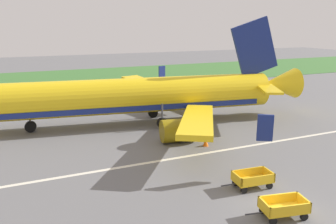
{
  "coord_description": "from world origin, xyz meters",
  "views": [
    {
      "loc": [
        -13.04,
        -13.74,
        10.46
      ],
      "look_at": [
        -1.07,
        13.68,
        2.8
      ],
      "focal_mm": 36.75,
      "sensor_mm": 36.0,
      "label": 1
    }
  ],
  "objects_px": {
    "baggage_cart_second_in_row": "(252,179)",
    "traffic_cone_near_plane": "(206,142)",
    "baggage_cart_nearest": "(284,207)",
    "airplane": "(144,96)"
  },
  "relations": [
    {
      "from": "airplane",
      "to": "baggage_cart_nearest",
      "type": "relative_size",
      "value": 10.37
    },
    {
      "from": "baggage_cart_second_in_row",
      "to": "traffic_cone_near_plane",
      "type": "xyz_separation_m",
      "value": [
        1.15,
        8.19,
        -0.27
      ]
    },
    {
      "from": "traffic_cone_near_plane",
      "to": "baggage_cart_nearest",
      "type": "bearing_deg",
      "value": -98.65
    },
    {
      "from": "airplane",
      "to": "traffic_cone_near_plane",
      "type": "relative_size",
      "value": 56.8
    },
    {
      "from": "baggage_cart_nearest",
      "to": "traffic_cone_near_plane",
      "type": "height_order",
      "value": "baggage_cart_nearest"
    },
    {
      "from": "baggage_cart_nearest",
      "to": "baggage_cart_second_in_row",
      "type": "distance_m",
      "value": 3.72
    },
    {
      "from": "baggage_cart_second_in_row",
      "to": "traffic_cone_near_plane",
      "type": "height_order",
      "value": "baggage_cart_second_in_row"
    },
    {
      "from": "baggage_cart_second_in_row",
      "to": "traffic_cone_near_plane",
      "type": "bearing_deg",
      "value": 82.03
    },
    {
      "from": "traffic_cone_near_plane",
      "to": "baggage_cart_second_in_row",
      "type": "bearing_deg",
      "value": -97.97
    },
    {
      "from": "baggage_cart_nearest",
      "to": "baggage_cart_second_in_row",
      "type": "relative_size",
      "value": 1.01
    }
  ]
}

